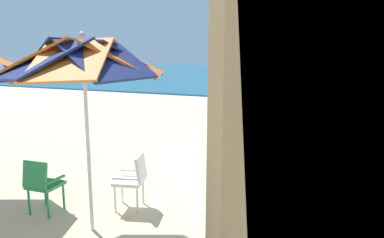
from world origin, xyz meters
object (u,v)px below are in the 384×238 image
(beach_umbrella_0, at_px, (339,76))
(beachgoer_seated, at_px, (352,103))
(sun_lounger_1, at_px, (309,138))
(sun_lounger_2, at_px, (267,139))
(plastic_chair_2, at_px, (133,178))
(plastic_chair_3, at_px, (42,183))
(beach_umbrella_1, at_px, (84,60))
(plastic_chair_1, at_px, (274,206))

(beach_umbrella_0, height_order, beachgoer_seated, beach_umbrella_0)
(sun_lounger_1, height_order, sun_lounger_2, same)
(plastic_chair_2, xyz_separation_m, plastic_chair_3, (-1.15, -0.72, 0.00))
(sun_lounger_1, xyz_separation_m, sun_lounger_2, (-0.94, -0.58, 0.00))
(beach_umbrella_0, height_order, beach_umbrella_1, beach_umbrella_1)
(sun_lounger_2, bearing_deg, plastic_chair_2, -106.42)
(beach_umbrella_0, height_order, plastic_chair_1, beach_umbrella_0)
(beach_umbrella_0, bearing_deg, sun_lounger_2, 109.50)
(beach_umbrella_1, bearing_deg, plastic_chair_2, 79.72)
(plastic_chair_1, distance_m, beachgoer_seated, 12.09)
(plastic_chair_3, distance_m, sun_lounger_1, 6.47)
(plastic_chair_3, bearing_deg, beach_umbrella_0, 4.18)
(plastic_chair_2, height_order, plastic_chair_3, same)
(beach_umbrella_1, distance_m, plastic_chair_2, 2.03)
(plastic_chair_1, relative_size, beach_umbrella_1, 0.32)
(plastic_chair_1, relative_size, sun_lounger_2, 0.39)
(plastic_chair_1, xyz_separation_m, plastic_chair_3, (-3.38, -0.52, 0.00))
(beach_umbrella_0, distance_m, sun_lounger_2, 5.30)
(plastic_chair_1, height_order, plastic_chair_3, same)
(beachgoer_seated, bearing_deg, sun_lounger_1, -98.47)
(plastic_chair_2, relative_size, sun_lounger_1, 0.39)
(plastic_chair_3, relative_size, sun_lounger_1, 0.39)
(plastic_chair_3, bearing_deg, sun_lounger_2, 64.17)
(beach_umbrella_0, height_order, sun_lounger_2, beach_umbrella_0)
(beach_umbrella_1, distance_m, sun_lounger_1, 6.47)
(plastic_chair_3, xyz_separation_m, sun_lounger_2, (2.40, 4.95, -0.22))
(sun_lounger_2, relative_size, beachgoer_seated, 2.39)
(plastic_chair_1, relative_size, plastic_chair_3, 1.00)
(plastic_chair_2, bearing_deg, sun_lounger_2, 73.58)
(plastic_chair_2, height_order, sun_lounger_2, plastic_chair_2)
(beach_umbrella_0, xyz_separation_m, beach_umbrella_1, (-3.05, -0.42, 0.14))
(beach_umbrella_0, height_order, plastic_chair_2, beach_umbrella_0)
(sun_lounger_1, relative_size, sun_lounger_2, 1.00)
(plastic_chair_2, distance_m, sun_lounger_1, 5.29)
(beachgoer_seated, bearing_deg, beach_umbrella_0, -91.59)
(plastic_chair_3, height_order, beachgoer_seated, beachgoer_seated)
(sun_lounger_1, distance_m, sun_lounger_2, 1.11)
(plastic_chair_1, distance_m, plastic_chair_3, 3.42)
(beach_umbrella_1, distance_m, beachgoer_seated, 13.30)
(beach_umbrella_1, bearing_deg, beach_umbrella_0, 7.90)
(beach_umbrella_0, distance_m, sun_lounger_1, 5.62)
(beach_umbrella_1, xyz_separation_m, beachgoer_seated, (3.39, 12.70, -2.05))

